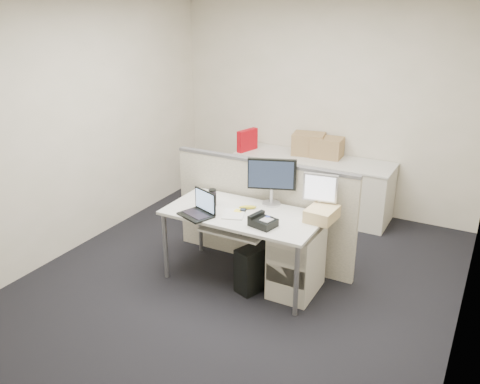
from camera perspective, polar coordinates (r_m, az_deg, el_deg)
The scene contains 27 objects.
floor at distance 5.21m, azimuth 0.32°, elevation -9.76°, with size 4.00×4.50×0.01m, color black.
wall_back at distance 6.67m, azimuth 9.53°, elevation 9.52°, with size 4.00×0.02×2.70m, color beige.
wall_front at distance 3.00m, azimuth -20.30°, elevation -6.61°, with size 4.00×0.02×2.70m, color beige.
wall_left at distance 5.83m, azimuth -17.46°, elevation 7.13°, with size 0.02×4.50×2.70m, color beige.
desk at distance 4.90m, azimuth 0.33°, elevation -3.04°, with size 1.50×0.75×0.73m.
keyboard_tray at distance 4.77m, azimuth -0.68°, elevation -4.31°, with size 0.62×0.32×0.02m, color silver.
drawer_pedestal at distance 4.89m, azimuth 6.37°, elevation -7.69°, with size 0.40×0.55×0.65m, color beige.
cubicle_partition at distance 5.31m, azimuth 2.58°, elevation -2.41°, with size 2.00×0.06×1.10m, color beige.
back_counter at distance 6.65m, azimuth 8.11°, elevation 0.67°, with size 2.00×0.60×0.72m, color beige.
monitor_main at distance 4.99m, azimuth 3.58°, elevation 1.15°, with size 0.48×0.18×0.48m, color black.
monitor_small at distance 4.83m, azimuth 8.97°, elevation -0.27°, with size 0.32×0.16×0.40m, color #B7B7BC.
laptop at distance 4.77m, azimuth -5.03°, elevation -1.43°, with size 0.31×0.23×0.23m, color black.
trackball at distance 4.62m, azimuth 3.11°, elevation -3.34°, with size 0.14×0.14×0.05m, color black.
desk_phone at distance 4.59m, azimuth 2.61°, elevation -3.44°, with size 0.22×0.18×0.07m, color black.
paper_stack at distance 4.83m, azimuth -0.71°, elevation -2.48°, with size 0.20×0.25×0.01m, color silver.
sticky_pad at distance 4.89m, azimuth -0.18°, elevation -2.16°, with size 0.08×0.08×0.01m, color yellow.
travel_mug at distance 5.01m, azimuth -3.10°, elevation -0.67°, with size 0.07×0.07×0.16m, color black.
banana at distance 4.94m, azimuth 0.88°, elevation -1.72°, with size 0.17×0.04×0.04m, color gold.
cellphone at distance 4.92m, azimuth 0.38°, elevation -2.00°, with size 0.05×0.10×0.01m, color black.
manila_folders at distance 4.76m, azimuth 9.17°, elevation -2.44°, with size 0.25×0.32×0.12m, color #E3BB7C.
keyboard at distance 4.81m, azimuth -0.97°, elevation -3.77°, with size 0.40×0.14×0.02m, color black.
pc_tower_desk at distance 4.98m, azimuth 2.11°, elevation -8.32°, with size 0.19×0.48×0.45m, color black.
pc_tower_spare_dark at distance 7.33m, azimuth -2.15°, elevation 1.50°, with size 0.17×0.42×0.40m, color black.
pc_tower_spare_silver at distance 7.29m, azimuth -1.27°, elevation 1.64°, with size 0.19×0.48×0.45m, color #B7B7BC.
cardboard_box_left at distance 6.64m, azimuth 7.69°, elevation 5.29°, with size 0.40×0.30×0.30m, color #966F46.
cardboard_box_right at distance 6.56m, azimuth 9.75°, elevation 4.87°, with size 0.38×0.29×0.27m, color #966F46.
red_binder at distance 6.75m, azimuth 0.83°, elevation 5.76°, with size 0.08×0.33×0.30m, color #B10611.
Camera 1 is at (2.08, -3.94, 2.69)m, focal length 38.00 mm.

